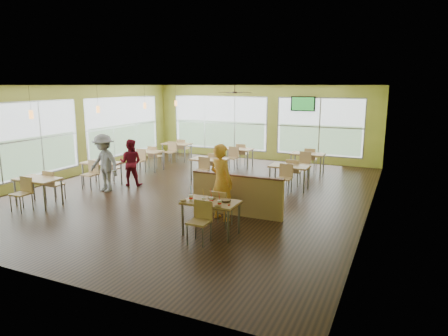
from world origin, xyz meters
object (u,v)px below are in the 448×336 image
(main_table, at_px, (211,206))
(food_basket, at_px, (226,201))
(half_wall_divider, at_px, (237,195))
(man_plaid, at_px, (221,182))

(main_table, height_order, food_basket, main_table)
(main_table, distance_m, food_basket, 0.36)
(main_table, height_order, half_wall_divider, half_wall_divider)
(food_basket, bearing_deg, half_wall_divider, 103.20)
(half_wall_divider, height_order, food_basket, half_wall_divider)
(main_table, bearing_deg, man_plaid, 102.22)
(main_table, distance_m, man_plaid, 1.06)
(man_plaid, xyz_separation_m, food_basket, (0.54, -0.91, -0.15))
(main_table, height_order, man_plaid, man_plaid)
(main_table, xyz_separation_m, man_plaid, (-0.22, 0.99, 0.30))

